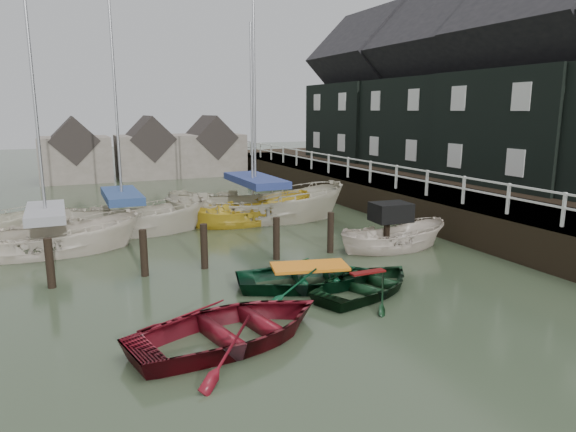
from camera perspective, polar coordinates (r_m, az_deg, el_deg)
name	(u,v)px	position (r m, az deg, el deg)	size (l,w,h in m)	color
ground	(279,294)	(13.77, -1.03, -8.65)	(120.00, 120.00, 0.00)	#293421
pier	(372,191)	(26.58, 9.35, 2.73)	(3.04, 32.00, 2.70)	black
land_strip	(456,198)	(30.07, 18.14, 1.97)	(14.00, 38.00, 1.50)	black
quay_houses	(481,92)	(28.71, 20.69, 12.76)	(6.52, 28.14, 10.01)	black
mooring_pilings	(207,252)	(15.98, -8.98, -4.01)	(13.72, 0.22, 1.80)	black
far_sheds	(147,151)	(38.45, -15.37, 6.94)	(14.00, 4.08, 4.39)	#665B51
rowboat_red	(233,342)	(11.19, -6.09, -13.72)	(3.17, 4.43, 0.92)	#5A0C16
rowboat_green	(309,286)	(14.34, 2.40, -7.82)	(2.86, 4.00, 0.83)	black
rowboat_dkgreen	(367,292)	(14.08, 8.79, -8.33)	(2.59, 3.63, 0.75)	black
motorboat	(393,247)	(18.31, 11.54, -3.36)	(4.12, 1.79, 2.41)	beige
sailboat_a	(49,251)	(19.36, -24.99, -3.54)	(6.12, 2.52, 11.15)	beige
sailboat_b	(124,231)	(21.39, -17.74, -1.62)	(6.85, 3.75, 12.54)	beige
sailboat_c	(253,222)	(22.38, -3.89, -0.64)	(5.77, 2.52, 9.35)	gold
sailboat_d	(256,219)	(22.78, -3.58, -0.29)	(8.34, 5.04, 13.22)	beige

